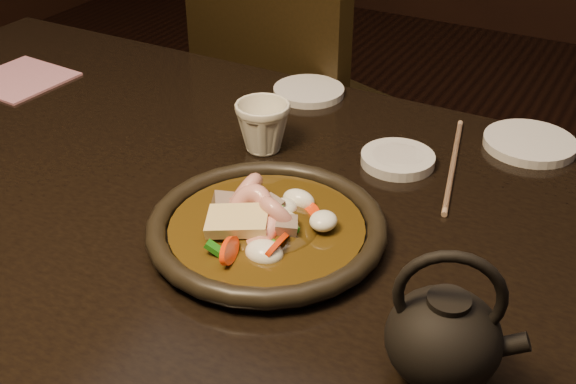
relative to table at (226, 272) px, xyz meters
The scene contains 11 objects.
table is the anchor object (origin of this frame).
chair 0.71m from the table, 108.28° to the left, with size 0.60×0.60×0.99m.
plate 0.11m from the table, ahead, with size 0.29×0.29×0.03m.
stirfry 0.12m from the table, ahead, with size 0.17×0.17×0.07m.
soy_dish 0.29m from the table, 61.32° to the left, with size 0.10×0.10×0.01m, color silver.
saucer_left 0.41m from the table, 102.18° to the left, with size 0.12×0.12×0.01m, color silver.
saucer_right 0.48m from the table, 53.40° to the left, with size 0.13×0.13×0.01m, color silver.
tea_cup 0.23m from the table, 105.84° to the left, with size 0.08×0.07×0.08m, color beige.
chopsticks 0.35m from the table, 53.40° to the left, with size 0.07×0.26×0.01m.
napkin 0.60m from the table, 160.40° to the left, with size 0.15×0.15×0.00m, color #AB6979.
teapot 0.36m from the table, 19.86° to the right, with size 0.13×0.11×0.14m.
Camera 1 is at (0.43, -0.60, 1.26)m, focal length 45.00 mm.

